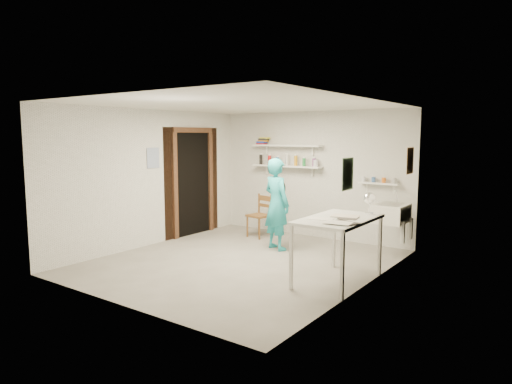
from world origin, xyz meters
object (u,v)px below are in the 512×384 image
Objects in this scene: wooden_chair at (259,216)px; desk_lamp at (369,198)px; work_table at (338,250)px; man at (277,204)px; wall_clock at (280,188)px; belfast_sink at (391,213)px.

wooden_chair is 5.14× the size of desk_lamp.
desk_lamp is (0.21, 0.52, 0.65)m from work_table.
man reaches higher than wall_clock.
belfast_sink is at bearing 34.93° from wall_clock.
wooden_chair is (-2.52, -0.11, -0.28)m from belfast_sink.
work_table is (1.63, -1.03, -0.35)m from man.
man is at bearing -157.83° from belfast_sink.
wooden_chair is at bearing -17.73° from man.
desk_lamp is at bearing -12.19° from wooden_chair.
man is 9.62× the size of desk_lamp.
wooden_chair is (-0.71, 0.39, -0.63)m from wall_clock.
wooden_chair is 2.91m from work_table.
wall_clock is (-0.07, 0.21, 0.26)m from man.
man is 0.34m from wall_clock.
desk_lamp is (1.84, -0.51, 0.30)m from man.
wall_clock is 2.19m from work_table.
desk_lamp is at bearing 67.58° from work_table.
desk_lamp is (1.92, -0.71, 0.04)m from wall_clock.
desk_lamp reaches higher than belfast_sink.
wooden_chair is at bearing 170.84° from wall_clock.
man is at bearing 164.67° from desk_lamp.
wall_clock is at bearing -164.54° from belfast_sink.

